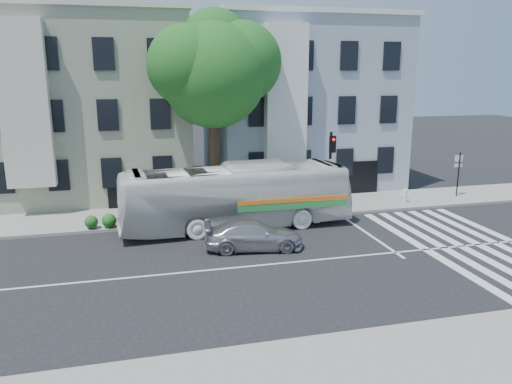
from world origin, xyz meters
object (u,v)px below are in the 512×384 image
object	(u,v)px
bus	(236,197)
fire_hydrant	(405,195)
sedan	(254,235)
traffic_signal	(331,161)

from	to	relation	value
bus	fire_hydrant	bearing A→B (deg)	-83.20
bus	sedan	world-z (taller)	bus
traffic_signal	sedan	bearing A→B (deg)	-148.09
bus	sedan	distance (m)	3.37
sedan	traffic_signal	distance (m)	7.71
sedan	fire_hydrant	xyz separation A→B (m)	(10.47, 5.14, -0.05)
bus	traffic_signal	distance (m)	6.03
fire_hydrant	sedan	bearing A→B (deg)	-153.87
sedan	fire_hydrant	world-z (taller)	sedan
bus	fire_hydrant	xyz separation A→B (m)	(10.58, 1.92, -1.04)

